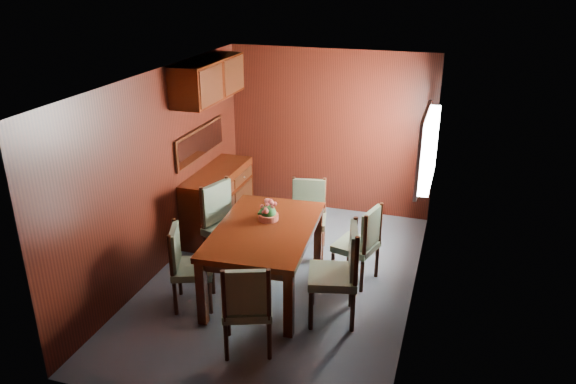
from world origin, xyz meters
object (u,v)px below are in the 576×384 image
(sideboard, at_px, (218,202))
(chair_right_near, at_px, (341,268))
(dining_table, at_px, (265,237))
(chair_left_near, at_px, (186,262))
(flower_centerpiece, at_px, (268,210))
(chair_head, at_px, (247,304))

(sideboard, height_order, chair_right_near, chair_right_near)
(chair_right_near, bearing_deg, dining_table, 59.31)
(chair_left_near, xyz_separation_m, chair_right_near, (1.64, 0.25, 0.07))
(sideboard, bearing_deg, chair_right_near, -36.44)
(flower_centerpiece, bearing_deg, chair_right_near, -27.31)
(chair_head, relative_size, flower_centerpiece, 4.05)
(chair_left_near, distance_m, chair_head, 1.09)
(sideboard, xyz_separation_m, chair_left_near, (0.42, -1.76, 0.07))
(chair_head, bearing_deg, flower_centerpiece, 80.04)
(chair_left_near, bearing_deg, chair_right_near, 77.82)
(chair_head, bearing_deg, chair_right_near, 28.29)
(chair_left_near, height_order, flower_centerpiece, flower_centerpiece)
(dining_table, bearing_deg, chair_right_near, -21.29)
(sideboard, relative_size, flower_centerpiece, 5.77)
(sideboard, distance_m, flower_centerpiece, 1.57)
(chair_left_near, bearing_deg, flower_centerpiece, 116.65)
(chair_right_near, bearing_deg, sideboard, 40.20)
(chair_left_near, height_order, chair_right_near, chair_right_near)
(dining_table, bearing_deg, chair_left_near, -146.99)
(chair_right_near, bearing_deg, flower_centerpiece, 49.32)
(chair_head, xyz_separation_m, flower_centerpiece, (-0.25, 1.31, 0.36))
(chair_left_near, xyz_separation_m, chair_head, (0.93, -0.57, 0.02))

